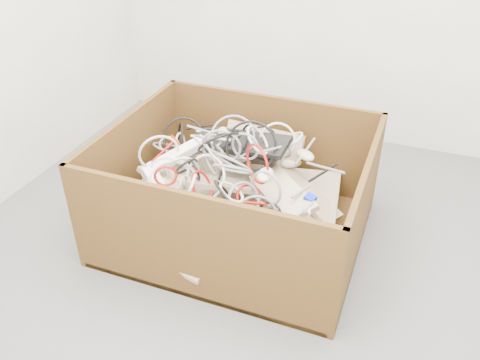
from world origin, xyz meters
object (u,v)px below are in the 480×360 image
(vga_plug, at_px, (310,198))
(power_strip_right, at_px, (160,191))
(power_strip_left, at_px, (178,155))
(cardboard_box, at_px, (235,209))

(vga_plug, bearing_deg, power_strip_right, -145.26)
(power_strip_left, relative_size, power_strip_right, 0.99)
(power_strip_left, height_order, power_strip_right, power_strip_left)
(cardboard_box, distance_m, power_strip_right, 0.42)
(power_strip_left, bearing_deg, vga_plug, -59.12)
(cardboard_box, xyz_separation_m, vga_plug, (0.38, -0.08, 0.22))
(power_strip_right, bearing_deg, power_strip_left, 141.53)
(cardboard_box, bearing_deg, vga_plug, -12.49)
(vga_plug, bearing_deg, cardboard_box, -174.13)
(cardboard_box, bearing_deg, power_strip_right, -132.58)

